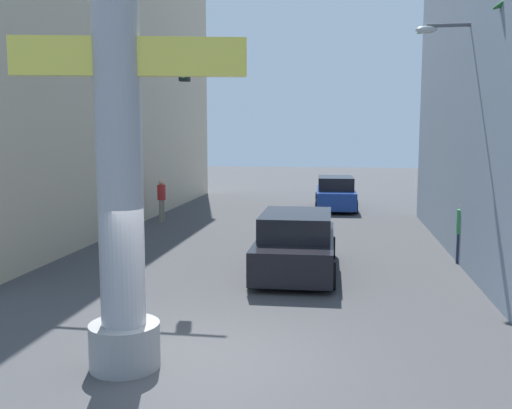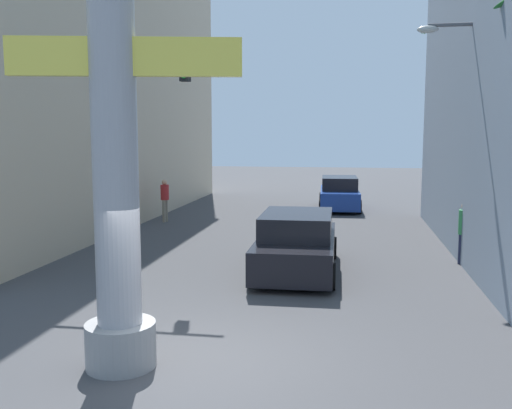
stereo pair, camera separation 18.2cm
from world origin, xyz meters
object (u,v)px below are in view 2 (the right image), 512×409
at_px(neon_sign_pole, 112,42).
at_px(car_far, 339,194).
at_px(car_lead, 297,244).
at_px(pedestrian_mid_right, 465,228).
at_px(pedestrian_far_left, 165,197).
at_px(street_lamp, 495,117).
at_px(traffic_light_mast, 80,114).
at_px(palm_tree_far_right, 452,90).

xyz_separation_m(neon_sign_pole, car_far, (2.95, 19.38, -4.21)).
height_order(car_lead, pedestrian_mid_right, pedestrian_mid_right).
xyz_separation_m(pedestrian_mid_right, pedestrian_far_left, (-10.65, 5.92, 0.02)).
height_order(car_far, pedestrian_mid_right, pedestrian_mid_right).
height_order(neon_sign_pole, street_lamp, neon_sign_pole).
height_order(car_far, pedestrian_far_left, pedestrian_far_left).
xyz_separation_m(traffic_light_mast, palm_tree_far_right, (11.48, 13.76, 1.47)).
relative_size(traffic_light_mast, pedestrian_mid_right, 3.35).
distance_m(neon_sign_pole, pedestrian_mid_right, 11.29).
xyz_separation_m(car_far, palm_tree_far_right, (5.03, 0.32, 4.86)).
bearing_deg(street_lamp, traffic_light_mast, -169.37).
distance_m(neon_sign_pole, street_lamp, 10.77).
height_order(neon_sign_pole, car_far, neon_sign_pole).
xyz_separation_m(traffic_light_mast, pedestrian_mid_right, (10.12, 2.31, -3.11)).
bearing_deg(street_lamp, car_far, 110.44).
bearing_deg(pedestrian_mid_right, car_far, 108.29).
xyz_separation_m(neon_sign_pole, pedestrian_mid_right, (6.62, 8.26, -3.94)).
bearing_deg(pedestrian_far_left, car_far, 36.70).
relative_size(neon_sign_pole, palm_tree_far_right, 1.12).
bearing_deg(car_lead, palm_tree_far_right, 65.86).
distance_m(neon_sign_pole, car_lead, 8.12).
height_order(traffic_light_mast, car_lead, traffic_light_mast).
bearing_deg(palm_tree_far_right, neon_sign_pole, -112.05).
xyz_separation_m(palm_tree_far_right, pedestrian_far_left, (-12.01, -5.53, -4.57)).
bearing_deg(car_far, pedestrian_mid_right, -71.71).
relative_size(pedestrian_mid_right, pedestrian_far_left, 0.99).
bearing_deg(traffic_light_mast, street_lamp, 10.63).
relative_size(neon_sign_pole, car_far, 2.15).
xyz_separation_m(street_lamp, car_lead, (-5.09, -1.35, -3.31)).
bearing_deg(pedestrian_mid_right, car_lead, -159.97).
xyz_separation_m(neon_sign_pole, pedestrian_far_left, (-4.03, 14.18, -3.92)).
xyz_separation_m(car_far, pedestrian_far_left, (-6.98, -5.20, 0.29)).
height_order(traffic_light_mast, car_far, traffic_light_mast).
relative_size(neon_sign_pole, pedestrian_mid_right, 5.71).
height_order(traffic_light_mast, pedestrian_far_left, traffic_light_mast).
relative_size(neon_sign_pole, car_lead, 2.05).
relative_size(street_lamp, palm_tree_far_right, 0.74).
relative_size(car_far, palm_tree_far_right, 0.52).
bearing_deg(car_lead, car_far, 86.26).
bearing_deg(pedestrian_far_left, palm_tree_far_right, 24.70).
relative_size(traffic_light_mast, pedestrian_far_left, 3.32).
height_order(neon_sign_pole, car_lead, neon_sign_pole).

